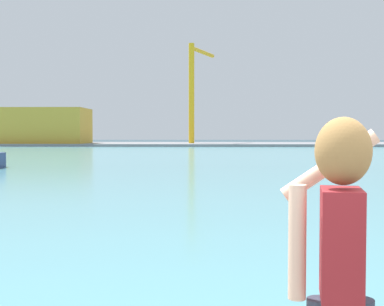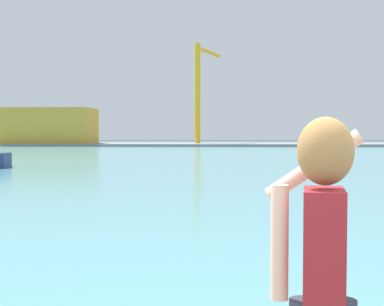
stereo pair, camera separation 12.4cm
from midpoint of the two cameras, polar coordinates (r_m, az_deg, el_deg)
name	(u,v)px [view 1 (the left image)]	position (r m, az deg, el deg)	size (l,w,h in m)	color
ground_plane	(211,156)	(52.60, 2.07, -0.29)	(220.00, 220.00, 0.00)	#334751
harbor_water	(211,155)	(54.60, 2.05, -0.18)	(140.00, 100.00, 0.02)	#599EA8
far_shore_dock	(209,144)	(94.57, 1.87, 0.98)	(140.00, 20.00, 0.42)	gray
person_photographer	(339,251)	(2.76, 14.49, -10.31)	(0.53, 0.56, 1.74)	#2D3342
warehouse_left	(41,126)	(95.81, -16.17, 2.87)	(16.06, 9.72, 6.16)	gold
port_crane	(194,84)	(94.10, 0.20, 7.59)	(4.65, 10.66, 17.62)	yellow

